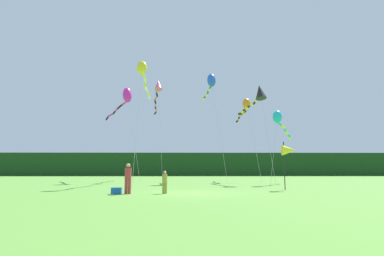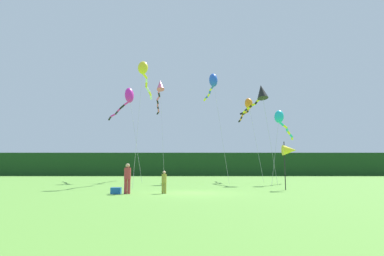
% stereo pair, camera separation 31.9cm
% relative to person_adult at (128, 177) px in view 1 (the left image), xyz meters
% --- Properties ---
extents(ground_plane, '(120.00, 120.00, 0.00)m').
position_rel_person_adult_xyz_m(ground_plane, '(3.67, 0.54, -0.94)').
color(ground_plane, '#5B9338').
extents(distant_treeline, '(108.00, 2.94, 4.45)m').
position_rel_person_adult_xyz_m(distant_treeline, '(3.67, 45.54, 1.28)').
color(distant_treeline, '#193D19').
rests_on(distant_treeline, ground).
extents(person_adult, '(0.37, 0.37, 1.68)m').
position_rel_person_adult_xyz_m(person_adult, '(0.00, 0.00, 0.00)').
color(person_adult, '#B23338').
rests_on(person_adult, ground).
extents(person_child, '(0.28, 0.28, 1.27)m').
position_rel_person_adult_xyz_m(person_child, '(2.04, 0.16, -0.23)').
color(person_child, olive).
rests_on(person_child, ground).
extents(cooler_box, '(0.54, 0.42, 0.35)m').
position_rel_person_adult_xyz_m(cooler_box, '(-0.60, -0.06, -0.76)').
color(cooler_box, '#1959B2').
rests_on(cooler_box, ground).
extents(banner_flag_pole, '(0.90, 0.70, 3.18)m').
position_rel_person_adult_xyz_m(banner_flag_pole, '(10.08, 3.16, 1.64)').
color(banner_flag_pole, black).
rests_on(banner_flag_pole, ground).
extents(kite_cyan, '(3.88, 6.36, 6.81)m').
position_rel_person_adult_xyz_m(kite_cyan, '(11.76, 11.06, 4.97)').
color(kite_cyan, '#B2B2B2').
rests_on(kite_cyan, ground).
extents(kite_magenta, '(5.61, 8.11, 10.29)m').
position_rel_person_adult_xyz_m(kite_magenta, '(-3.48, 16.56, 8.21)').
color(kite_magenta, '#B2B2B2').
rests_on(kite_magenta, ground).
extents(kite_yellow, '(0.86, 9.42, 10.58)m').
position_rel_person_adult_xyz_m(kite_yellow, '(-0.56, 9.10, 8.71)').
color(kite_yellow, '#B2B2B2').
rests_on(kite_yellow, ground).
extents(kite_black, '(2.34, 5.78, 9.49)m').
position_rel_person_adult_xyz_m(kite_black, '(10.22, 12.09, 7.65)').
color(kite_black, '#B2B2B2').
rests_on(kite_black, ground).
extents(kite_rainbow, '(2.12, 11.08, 11.82)m').
position_rel_person_adult_xyz_m(kite_rainbow, '(-0.18, 18.95, 9.77)').
color(kite_rainbow, '#B2B2B2').
rests_on(kite_rainbow, ground).
extents(kite_blue, '(1.98, 8.53, 11.73)m').
position_rel_person_adult_xyz_m(kite_blue, '(5.88, 15.78, 9.80)').
color(kite_blue, '#B2B2B2').
rests_on(kite_blue, ground).
extents(kite_orange, '(1.17, 8.56, 9.43)m').
position_rel_person_adult_xyz_m(kite_orange, '(9.98, 17.78, 7.59)').
color(kite_orange, '#B2B2B2').
rests_on(kite_orange, ground).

